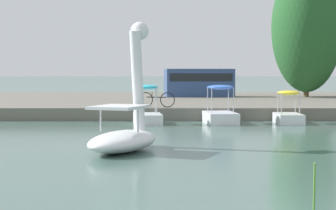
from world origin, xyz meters
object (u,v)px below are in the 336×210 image
object	(u,v)px
tree_willow_near_path	(307,28)
pedal_boat_cyan	(148,114)
pedal_boat_yellow	(289,114)
parked_van	(199,82)
swan_boat	(125,127)
pedal_boat_blue	(220,112)
bicycle_parked	(156,100)

from	to	relation	value
tree_willow_near_path	pedal_boat_cyan	bearing A→B (deg)	-125.76
pedal_boat_yellow	parked_van	distance (m)	13.98
swan_boat	pedal_boat_cyan	world-z (taller)	swan_boat
pedal_boat_blue	pedal_boat_yellow	bearing A→B (deg)	-0.28
tree_willow_near_path	bicycle_parked	bearing A→B (deg)	-129.74
pedal_boat_blue	swan_boat	bearing A→B (deg)	-110.92
pedal_boat_cyan	bicycle_parked	size ratio (longest dim) A/B	1.23
tree_willow_near_path	parked_van	bearing A→B (deg)	177.53
pedal_boat_yellow	pedal_boat_cyan	bearing A→B (deg)	-177.34
pedal_boat_blue	tree_willow_near_path	world-z (taller)	tree_willow_near_path
tree_willow_near_path	parked_van	size ratio (longest dim) A/B	1.87
swan_boat	pedal_boat_cyan	bearing A→B (deg)	87.82
parked_van	pedal_boat_yellow	bearing A→B (deg)	-77.11
pedal_boat_blue	tree_willow_near_path	distance (m)	15.54
pedal_boat_blue	parked_van	xyz separation A→B (m)	(-0.21, 13.57, 1.07)
tree_willow_near_path	bicycle_parked	size ratio (longest dim) A/B	5.09
bicycle_parked	swan_boat	bearing A→B (deg)	-93.47
pedal_boat_blue	tree_willow_near_path	bearing A→B (deg)	63.26
bicycle_parked	parked_van	size ratio (longest dim) A/B	0.37
bicycle_parked	tree_willow_near_path	bearing A→B (deg)	50.26
pedal_boat_blue	bicycle_parked	xyz separation A→B (m)	(-2.75, 1.92, 0.44)
swan_boat	bicycle_parked	world-z (taller)	swan_boat
bicycle_parked	pedal_boat_blue	bearing A→B (deg)	-34.91
parked_van	swan_boat	bearing A→B (deg)	-98.09
pedal_boat_blue	pedal_boat_cyan	xyz separation A→B (m)	(-3.08, -0.29, -0.04)
pedal_boat_cyan	bicycle_parked	bearing A→B (deg)	81.54
pedal_boat_blue	bicycle_parked	bearing A→B (deg)	145.09
pedal_boat_blue	pedal_boat_cyan	size ratio (longest dim) A/B	1.18
swan_boat	pedal_boat_blue	size ratio (longest dim) A/B	1.50
tree_willow_near_path	bicycle_parked	distance (m)	15.32
swan_boat	pedal_boat_yellow	size ratio (longest dim) A/B	1.85
pedal_boat_blue	parked_van	size ratio (longest dim) A/B	0.53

